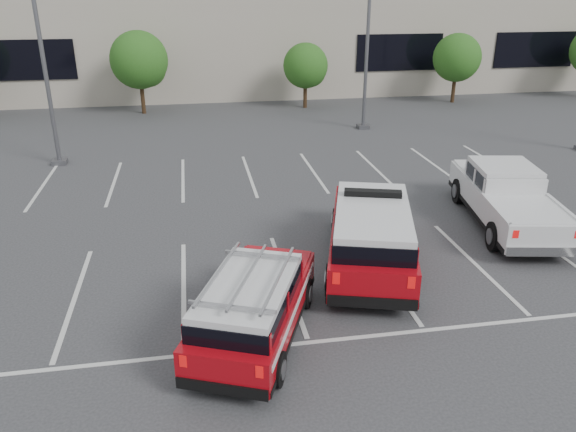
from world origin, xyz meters
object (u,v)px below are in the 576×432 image
object	(u,v)px
tree_mid_right	(307,67)
tree_right	(458,59)
tree_mid_left	(141,62)
ladder_suv	(254,311)
convention_building	(217,21)
light_pole_mid	(368,29)
fire_chief_suv	(371,238)
light_pole_left	(40,41)
white_pickup	(506,202)

from	to	relation	value
tree_mid_right	tree_right	distance (m)	10.00
tree_mid_left	tree_right	bearing A→B (deg)	-0.00
ladder_suv	convention_building	bearing A→B (deg)	110.16
light_pole_mid	ladder_suv	world-z (taller)	light_pole_mid
fire_chief_suv	tree_mid_right	bearing A→B (deg)	99.71
light_pole_left	tree_right	bearing A→B (deg)	23.51
fire_chief_suv	white_pickup	xyz separation A→B (m)	(5.23, 2.10, -0.10)
convention_building	light_pole_left	bearing A→B (deg)	-112.39
tree_mid_right	fire_chief_suv	world-z (taller)	tree_mid_right
white_pickup	tree_right	bearing A→B (deg)	79.72
tree_mid_left	ladder_suv	distance (m)	24.93
tree_mid_right	light_pole_mid	distance (m)	6.88
convention_building	light_pole_mid	bearing A→B (deg)	-66.74
convention_building	ladder_suv	size ratio (longest dim) A/B	12.08
tree_mid_right	tree_right	bearing A→B (deg)	0.00
tree_mid_right	ladder_suv	bearing A→B (deg)	-104.27
fire_chief_suv	ladder_suv	bearing A→B (deg)	-123.79
tree_mid_left	tree_mid_right	xyz separation A→B (m)	(10.00, -0.00, -0.54)
tree_mid_left	tree_mid_right	size ratio (longest dim) A/B	1.21
light_pole_left	light_pole_mid	size ratio (longest dim) A/B	1.00
light_pole_mid	white_pickup	world-z (taller)	light_pole_mid
tree_mid_right	ladder_suv	distance (m)	25.38
convention_building	fire_chief_suv	size ratio (longest dim) A/B	9.66
ladder_suv	light_pole_left	bearing A→B (deg)	137.68
light_pole_mid	fire_chief_suv	xyz separation A→B (m)	(-4.56, -15.54, -4.35)
light_pole_left	tree_mid_left	bearing A→B (deg)	72.90
tree_mid_right	fire_chief_suv	bearing A→B (deg)	-97.01
tree_mid_left	tree_right	size ratio (longest dim) A/B	1.10
convention_building	tree_mid_right	bearing A→B (deg)	-63.43
tree_mid_left	white_pickup	size ratio (longest dim) A/B	0.76
tree_right	ladder_suv	size ratio (longest dim) A/B	0.89
convention_building	tree_right	xyz separation A→B (m)	(14.91, -9.82, -1.95)
tree_right	white_pickup	distance (m)	20.95
light_pole_left	fire_chief_suv	xyz separation A→B (m)	(10.44, -11.54, -4.35)
convention_building	tree_mid_left	bearing A→B (deg)	-117.40
light_pole_mid	tree_right	bearing A→B (deg)	36.77
white_pickup	light_pole_mid	bearing A→B (deg)	103.43
convention_building	tree_mid_right	size ratio (longest dim) A/B	15.04
light_pole_left	fire_chief_suv	distance (m)	16.15
tree_mid_right	light_pole_left	bearing A→B (deg)	-142.50
convention_building	light_pole_left	world-z (taller)	convention_building
light_pole_left	white_pickup	bearing A→B (deg)	-31.06
tree_mid_right	light_pole_mid	xyz separation A→B (m)	(1.91, -6.05, 2.68)
tree_mid_left	light_pole_left	size ratio (longest dim) A/B	0.47
convention_building	tree_mid_left	world-z (taller)	convention_building
tree_mid_right	fire_chief_suv	xyz separation A→B (m)	(-2.65, -21.58, -1.66)
light_pole_mid	convention_building	bearing A→B (deg)	113.26
convention_building	tree_mid_left	distance (m)	11.19
convention_building	light_pole_mid	size ratio (longest dim) A/B	5.86
light_pole_left	fire_chief_suv	size ratio (longest dim) A/B	1.65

